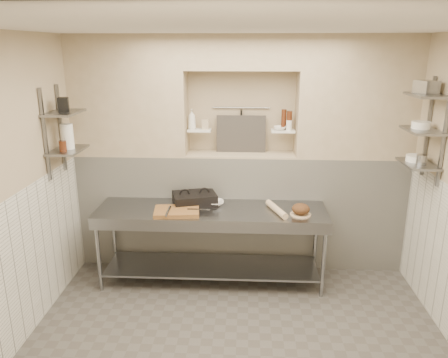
# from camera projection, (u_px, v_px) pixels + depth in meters

# --- Properties ---
(floor) EXTENTS (4.00, 3.90, 0.10)m
(floor) POSITION_uv_depth(u_px,v_px,m) (236.00, 352.00, 4.04)
(floor) COLOR #45413D
(floor) RESTS_ON ground
(ceiling) EXTENTS (4.00, 3.90, 0.10)m
(ceiling) POSITION_uv_depth(u_px,v_px,m) (239.00, 20.00, 3.20)
(ceiling) COLOR silver
(ceiling) RESTS_ON ground
(wall_back) EXTENTS (4.00, 0.10, 2.80)m
(wall_back) POSITION_uv_depth(u_px,v_px,m) (241.00, 150.00, 5.53)
(wall_back) COLOR tan
(wall_back) RESTS_ON ground
(backwall_lower) EXTENTS (4.00, 0.40, 1.40)m
(backwall_lower) POSITION_uv_depth(u_px,v_px,m) (240.00, 209.00, 5.50)
(backwall_lower) COLOR silver
(backwall_lower) RESTS_ON floor
(alcove_sill) EXTENTS (1.30, 0.40, 0.02)m
(alcove_sill) POSITION_uv_depth(u_px,v_px,m) (241.00, 154.00, 5.29)
(alcove_sill) COLOR tan
(alcove_sill) RESTS_ON backwall_lower
(backwall_pillar_left) EXTENTS (1.35, 0.40, 1.40)m
(backwall_pillar_left) POSITION_uv_depth(u_px,v_px,m) (129.00, 96.00, 5.16)
(backwall_pillar_left) COLOR tan
(backwall_pillar_left) RESTS_ON backwall_lower
(backwall_pillar_right) EXTENTS (1.35, 0.40, 1.40)m
(backwall_pillar_right) POSITION_uv_depth(u_px,v_px,m) (356.00, 97.00, 5.03)
(backwall_pillar_right) COLOR tan
(backwall_pillar_right) RESTS_ON backwall_lower
(backwall_header) EXTENTS (1.30, 0.40, 0.40)m
(backwall_header) POSITION_uv_depth(u_px,v_px,m) (242.00, 52.00, 4.95)
(backwall_header) COLOR tan
(backwall_header) RESTS_ON backwall_lower
(wainscot_left) EXTENTS (0.02, 3.90, 1.40)m
(wainscot_left) POSITION_uv_depth(u_px,v_px,m) (16.00, 274.00, 3.93)
(wainscot_left) COLOR silver
(wainscot_left) RESTS_ON floor
(alcove_shelf_left) EXTENTS (0.28, 0.16, 0.02)m
(alcove_shelf_left) POSITION_uv_depth(u_px,v_px,m) (199.00, 130.00, 5.23)
(alcove_shelf_left) COLOR white
(alcove_shelf_left) RESTS_ON backwall_lower
(alcove_shelf_right) EXTENTS (0.28, 0.16, 0.02)m
(alcove_shelf_right) POSITION_uv_depth(u_px,v_px,m) (283.00, 131.00, 5.18)
(alcove_shelf_right) COLOR white
(alcove_shelf_right) RESTS_ON backwall_lower
(utensil_rail) EXTENTS (0.70, 0.02, 0.02)m
(utensil_rail) POSITION_uv_depth(u_px,v_px,m) (241.00, 108.00, 5.30)
(utensil_rail) COLOR gray
(utensil_rail) RESTS_ON wall_back
(hanging_steel) EXTENTS (0.02, 0.02, 0.30)m
(hanging_steel) POSITION_uv_depth(u_px,v_px,m) (241.00, 122.00, 5.33)
(hanging_steel) COLOR black
(hanging_steel) RESTS_ON utensil_rail
(splash_panel) EXTENTS (0.60, 0.08, 0.45)m
(splash_panel) POSITION_uv_depth(u_px,v_px,m) (241.00, 134.00, 5.32)
(splash_panel) COLOR #383330
(splash_panel) RESTS_ON alcove_sill
(shelf_rail_left_a) EXTENTS (0.03, 0.03, 0.95)m
(shelf_rail_left_a) POSITION_uv_depth(u_px,v_px,m) (61.00, 128.00, 4.80)
(shelf_rail_left_a) COLOR slate
(shelf_rail_left_a) RESTS_ON wall_left
(shelf_rail_left_b) EXTENTS (0.03, 0.03, 0.95)m
(shelf_rail_left_b) POSITION_uv_depth(u_px,v_px,m) (45.00, 135.00, 4.42)
(shelf_rail_left_b) COLOR slate
(shelf_rail_left_b) RESTS_ON wall_left
(wall_shelf_left_lower) EXTENTS (0.30, 0.50, 0.02)m
(wall_shelf_left_lower) POSITION_uv_depth(u_px,v_px,m) (68.00, 150.00, 4.66)
(wall_shelf_left_lower) COLOR slate
(wall_shelf_left_lower) RESTS_ON wall_left
(wall_shelf_left_upper) EXTENTS (0.30, 0.50, 0.03)m
(wall_shelf_left_upper) POSITION_uv_depth(u_px,v_px,m) (64.00, 113.00, 4.54)
(wall_shelf_left_upper) COLOR slate
(wall_shelf_left_upper) RESTS_ON wall_left
(shelf_rail_right_a) EXTENTS (0.03, 0.03, 1.05)m
(shelf_rail_right_a) POSITION_uv_depth(u_px,v_px,m) (428.00, 127.00, 4.59)
(shelf_rail_right_a) COLOR slate
(shelf_rail_right_a) RESTS_ON wall_right
(shelf_rail_right_b) EXTENTS (0.03, 0.03, 1.05)m
(shelf_rail_right_b) POSITION_uv_depth(u_px,v_px,m) (444.00, 134.00, 4.21)
(shelf_rail_right_b) COLOR slate
(shelf_rail_right_b) RESTS_ON wall_right
(wall_shelf_right_lower) EXTENTS (0.30, 0.50, 0.02)m
(wall_shelf_right_lower) POSITION_uv_depth(u_px,v_px,m) (418.00, 164.00, 4.51)
(wall_shelf_right_lower) COLOR slate
(wall_shelf_right_lower) RESTS_ON wall_right
(wall_shelf_right_mid) EXTENTS (0.30, 0.50, 0.02)m
(wall_shelf_right_mid) POSITION_uv_depth(u_px,v_px,m) (422.00, 130.00, 4.40)
(wall_shelf_right_mid) COLOR slate
(wall_shelf_right_mid) RESTS_ON wall_right
(wall_shelf_right_upper) EXTENTS (0.30, 0.50, 0.03)m
(wall_shelf_right_upper) POSITION_uv_depth(u_px,v_px,m) (427.00, 95.00, 4.30)
(wall_shelf_right_upper) COLOR slate
(wall_shelf_right_upper) RESTS_ON wall_right
(prep_table) EXTENTS (2.60, 0.70, 0.90)m
(prep_table) POSITION_uv_depth(u_px,v_px,m) (211.00, 231.00, 4.99)
(prep_table) COLOR gray
(prep_table) RESTS_ON floor
(panini_press) EXTENTS (0.56, 0.47, 0.13)m
(panini_press) POSITION_uv_depth(u_px,v_px,m) (195.00, 199.00, 5.07)
(panini_press) COLOR black
(panini_press) RESTS_ON prep_table
(cutting_board) EXTENTS (0.52, 0.40, 0.04)m
(cutting_board) POSITION_uv_depth(u_px,v_px,m) (177.00, 211.00, 4.80)
(cutting_board) COLOR brown
(cutting_board) RESTS_ON prep_table
(knife_blade) EXTENTS (0.25, 0.03, 0.01)m
(knife_blade) POSITION_uv_depth(u_px,v_px,m) (199.00, 209.00, 4.79)
(knife_blade) COLOR gray
(knife_blade) RESTS_ON cutting_board
(tongs) EXTENTS (0.03, 0.27, 0.03)m
(tongs) POSITION_uv_depth(u_px,v_px,m) (168.00, 211.00, 4.72)
(tongs) COLOR gray
(tongs) RESTS_ON cutting_board
(mixing_bowl) EXTENTS (0.24, 0.24, 0.05)m
(mixing_bowl) POSITION_uv_depth(u_px,v_px,m) (215.00, 203.00, 5.05)
(mixing_bowl) COLOR white
(mixing_bowl) RESTS_ON prep_table
(rolling_pin) EXTENTS (0.23, 0.46, 0.07)m
(rolling_pin) POSITION_uv_depth(u_px,v_px,m) (277.00, 209.00, 4.83)
(rolling_pin) COLOR #C3AE88
(rolling_pin) RESTS_ON prep_table
(bread_board) EXTENTS (0.23, 0.23, 0.01)m
(bread_board) POSITION_uv_depth(u_px,v_px,m) (300.00, 214.00, 4.76)
(bread_board) COLOR #C3AE88
(bread_board) RESTS_ON prep_table
(bread_loaf) EXTENTS (0.20, 0.20, 0.12)m
(bread_loaf) POSITION_uv_depth(u_px,v_px,m) (301.00, 209.00, 4.74)
(bread_loaf) COLOR #4C2D19
(bread_loaf) RESTS_ON bread_board
(bottle_soap) EXTENTS (0.11, 0.11, 0.24)m
(bottle_soap) POSITION_uv_depth(u_px,v_px,m) (192.00, 119.00, 5.19)
(bottle_soap) COLOR white
(bottle_soap) RESTS_ON alcove_shelf_left
(jar_alcove) EXTENTS (0.08, 0.08, 0.12)m
(jar_alcove) POSITION_uv_depth(u_px,v_px,m) (205.00, 124.00, 5.21)
(jar_alcove) COLOR tan
(jar_alcove) RESTS_ON alcove_shelf_left
(bowl_alcove) EXTENTS (0.19, 0.19, 0.05)m
(bowl_alcove) POSITION_uv_depth(u_px,v_px,m) (280.00, 128.00, 5.17)
(bowl_alcove) COLOR white
(bowl_alcove) RESTS_ON alcove_shelf_right
(condiment_a) EXTENTS (0.06, 0.06, 0.22)m
(condiment_a) POSITION_uv_depth(u_px,v_px,m) (289.00, 120.00, 5.16)
(condiment_a) COLOR #461E0E
(condiment_a) RESTS_ON alcove_shelf_right
(condiment_b) EXTENTS (0.06, 0.06, 0.24)m
(condiment_b) POSITION_uv_depth(u_px,v_px,m) (284.00, 119.00, 5.18)
(condiment_b) COLOR #461E0E
(condiment_b) RESTS_ON alcove_shelf_right
(condiment_c) EXTENTS (0.07, 0.07, 0.12)m
(condiment_c) POSITION_uv_depth(u_px,v_px,m) (289.00, 125.00, 5.14)
(condiment_c) COLOR white
(condiment_c) RESTS_ON alcove_shelf_right
(jug_left) EXTENTS (0.13, 0.13, 0.27)m
(jug_left) POSITION_uv_depth(u_px,v_px,m) (67.00, 136.00, 4.64)
(jug_left) COLOR white
(jug_left) RESTS_ON wall_shelf_left_lower
(jar_left) EXTENTS (0.07, 0.07, 0.11)m
(jar_left) POSITION_uv_depth(u_px,v_px,m) (63.00, 146.00, 4.53)
(jar_left) COLOR #461E0E
(jar_left) RESTS_ON wall_shelf_left_lower
(box_left_upper) EXTENTS (0.13, 0.13, 0.15)m
(box_left_upper) POSITION_uv_depth(u_px,v_px,m) (63.00, 104.00, 4.53)
(box_left_upper) COLOR black
(box_left_upper) RESTS_ON wall_shelf_left_upper
(bowl_right) EXTENTS (0.21, 0.21, 0.06)m
(bowl_right) POSITION_uv_depth(u_px,v_px,m) (416.00, 158.00, 4.55)
(bowl_right) COLOR white
(bowl_right) RESTS_ON wall_shelf_right_lower
(canister_right) EXTENTS (0.10, 0.10, 0.10)m
(canister_right) POSITION_uv_depth(u_px,v_px,m) (422.00, 160.00, 4.41)
(canister_right) COLOR gray
(canister_right) RESTS_ON wall_shelf_right_lower
(bowl_right_mid) EXTENTS (0.19, 0.19, 0.07)m
(bowl_right_mid) POSITION_uv_depth(u_px,v_px,m) (421.00, 125.00, 4.43)
(bowl_right_mid) COLOR white
(bowl_right_mid) RESTS_ON wall_shelf_right_mid
(basket_right) EXTENTS (0.22, 0.25, 0.13)m
(basket_right) POSITION_uv_depth(u_px,v_px,m) (426.00, 87.00, 4.32)
(basket_right) COLOR gray
(basket_right) RESTS_ON wall_shelf_right_upper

